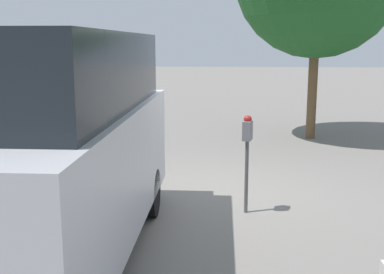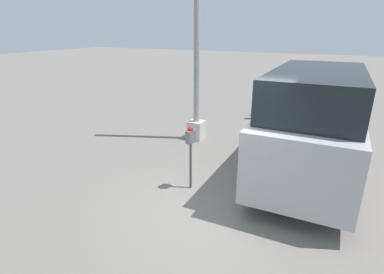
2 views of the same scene
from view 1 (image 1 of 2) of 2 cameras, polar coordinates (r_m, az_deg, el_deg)
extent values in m
plane|color=slate|center=(7.44, 1.69, -6.90)|extent=(80.00, 80.00, 0.00)
cylinder|color=#4C4C4C|center=(6.60, 6.47, -4.70)|extent=(0.05, 0.05, 1.02)
cube|color=slate|center=(6.46, 6.60, 0.76)|extent=(0.22, 0.15, 0.26)
sphere|color=maroon|center=(6.43, 6.63, 2.09)|extent=(0.11, 0.11, 0.11)
cube|color=#B2B2B7|center=(5.20, -16.49, -4.16)|extent=(4.63, 1.89, 1.30)
cube|color=black|center=(5.14, -16.69, 7.44)|extent=(3.70, 1.73, 0.78)
cylinder|color=black|center=(6.51, -5.09, -6.61)|extent=(0.65, 0.23, 0.64)
cylinder|color=black|center=(6.94, -18.46, -6.03)|extent=(0.65, 0.23, 0.64)
cube|color=maroon|center=(17.64, -20.62, 4.91)|extent=(4.69, 2.08, 0.64)
cube|color=black|center=(17.40, -21.11, 6.69)|extent=(2.62, 1.80, 0.50)
cube|color=orange|center=(19.90, -18.96, 5.15)|extent=(0.09, 0.13, 0.20)
cylinder|color=black|center=(19.29, -20.57, 4.42)|extent=(0.58, 0.25, 0.57)
cylinder|color=black|center=(18.59, -16.35, 4.46)|extent=(0.58, 0.25, 0.57)
cylinder|color=black|center=(16.07, -20.52, 3.22)|extent=(0.58, 0.25, 0.57)
cylinder|color=brown|center=(11.98, 14.09, 5.77)|extent=(0.22, 0.22, 2.50)
camera|label=2|loc=(11.59, -7.27, 15.29)|focal=28.00mm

